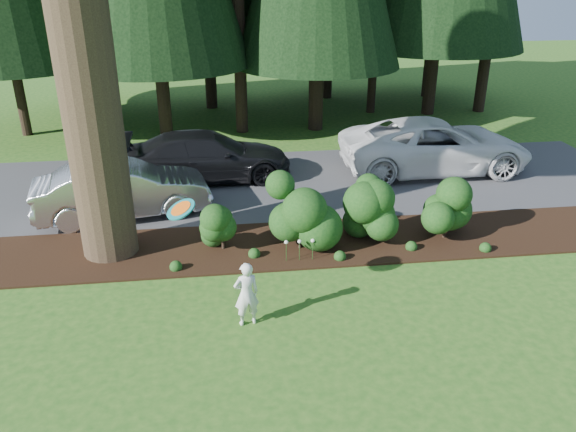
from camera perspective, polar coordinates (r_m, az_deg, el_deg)
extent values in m
plane|color=#235518|center=(10.85, 4.64, -10.64)|extent=(80.00, 80.00, 0.00)
cube|color=black|center=(13.58, 1.89, -2.78)|extent=(16.00, 2.50, 0.05)
cube|color=#38383A|center=(17.44, -0.31, 3.47)|extent=(22.00, 6.00, 0.03)
sphere|color=#133C12|center=(13.11, -6.70, -0.90)|extent=(1.08, 1.08, 1.08)
cylinder|color=black|center=(13.34, -6.59, -2.88)|extent=(0.08, 0.08, 0.30)
sphere|color=#133C12|center=(12.94, 1.25, 0.26)|extent=(1.35, 1.35, 1.35)
cylinder|color=black|center=(13.28, 1.22, -2.84)|extent=(0.08, 0.08, 0.30)
sphere|color=#133C12|center=(13.62, 8.57, 0.73)|extent=(1.26, 1.26, 1.26)
cylinder|color=black|center=(13.90, 8.40, -1.82)|extent=(0.08, 0.08, 0.30)
sphere|color=#133C12|center=(14.07, 15.84, 0.35)|extent=(1.17, 1.17, 1.17)
cylinder|color=black|center=(14.30, 15.58, -1.72)|extent=(0.08, 0.08, 0.30)
cylinder|color=#133C12|center=(12.66, -0.18, -3.77)|extent=(0.01, 0.01, 0.50)
sphere|color=white|center=(12.53, -0.18, -2.67)|extent=(0.09, 0.09, 0.09)
cylinder|color=#133C12|center=(12.69, 1.17, -3.68)|extent=(0.01, 0.01, 0.50)
sphere|color=white|center=(12.57, 1.18, -2.60)|extent=(0.09, 0.09, 0.09)
cylinder|color=#133C12|center=(12.74, 2.51, -3.60)|extent=(0.01, 0.01, 0.50)
sphere|color=white|center=(12.61, 2.53, -2.52)|extent=(0.09, 0.09, 0.09)
cylinder|color=black|center=(23.94, -27.13, 18.66)|extent=(0.50, 0.50, 9.80)
cylinder|color=black|center=(23.79, -20.62, 18.82)|extent=(0.50, 0.50, 9.10)
cylinder|color=black|center=(22.29, -5.05, 19.44)|extent=(0.50, 0.50, 8.75)
cylinder|color=black|center=(25.23, 9.37, 20.57)|extent=(0.50, 0.50, 9.45)
imported|color=silver|center=(15.41, -16.44, 2.61)|extent=(4.72, 2.39, 1.49)
imported|color=white|center=(18.78, 14.71, 6.96)|extent=(6.07, 2.82, 1.68)
imported|color=black|center=(17.58, -8.21, 6.03)|extent=(5.26, 2.38, 1.50)
imported|color=white|center=(10.44, -4.25, -7.90)|extent=(0.53, 0.40, 1.29)
cylinder|color=#16747A|center=(9.71, -10.83, 0.67)|extent=(0.54, 0.52, 0.33)
cylinder|color=orange|center=(9.70, -10.84, 0.75)|extent=(0.37, 0.37, 0.23)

